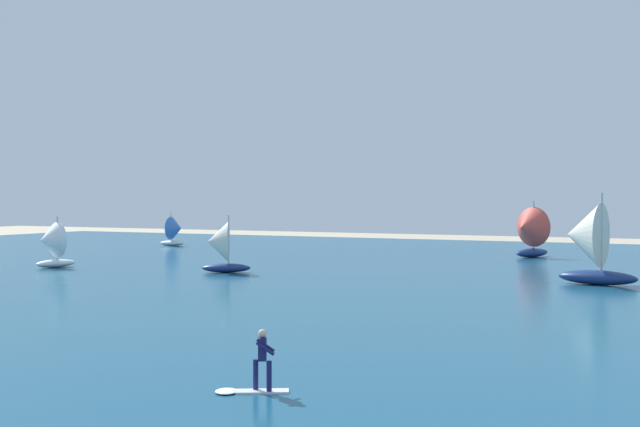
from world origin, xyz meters
TOP-DOWN VIEW (x-y plane):
  - ocean at (0.00, 49.95)m, footprint 160.00×90.00m
  - kitesurfer at (-1.18, 17.84)m, footprint 1.98×1.45m
  - sailboat_mid_left at (-34.30, 43.21)m, footprint 2.96×3.37m
  - sailboat_heeled_over at (-42.74, 69.63)m, footprint 3.08×2.63m
  - sailboat_far_right at (2.89, 49.31)m, footprint 4.79×4.12m
  - sailboat_mid_right at (-4.70, 69.40)m, footprint 3.93×4.38m
  - sailboat_trailing at (-20.95, 45.68)m, footprint 3.58×3.20m

SIDE VIEW (x-z plane):
  - ocean at x=0.00m, z-range 0.00..0.10m
  - kitesurfer at x=-1.18m, z-range -0.13..1.54m
  - sailboat_heeled_over at x=-42.74m, z-range -0.05..3.50m
  - sailboat_mid_left at x=-34.30m, z-range -0.06..3.74m
  - sailboat_trailing at x=-20.95m, z-range -0.07..3.92m
  - sailboat_mid_right at x=-4.70m, z-range -0.11..4.82m
  - sailboat_far_right at x=2.89m, z-range -0.13..5.35m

